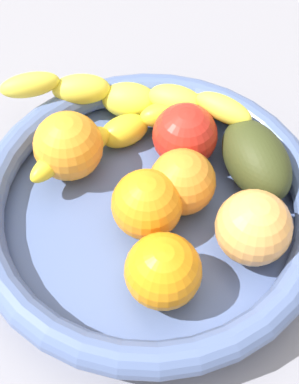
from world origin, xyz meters
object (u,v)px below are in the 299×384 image
fruit_bowl (149,207)px  peach_blush (254,228)px  orange_mid_left (163,271)px  tomato_red (185,136)px  orange_rear (142,204)px  banana_draped_right (128,97)px  orange_mid_right (68,146)px  orange_front (182,182)px  banana_draped_left (127,130)px  avocado_dark (256,160)px

fruit_bowl → peach_blush: peach_blush is taller
fruit_bowl → orange_mid_left: orange_mid_left is taller
orange_mid_left → tomato_red: size_ratio=1.01×
fruit_bowl → orange_rear: bearing=72.7°
banana_draped_right → orange_mid_right: (4.55, 7.53, 0.16)cm
orange_mid_right → banana_draped_right: bearing=-121.1°
orange_front → peach_blush: peach_blush is taller
banana_draped_left → peach_blush: (-12.99, 10.31, 0.97)cm
orange_front → avocado_dark: (-6.70, -3.91, -0.29)cm
fruit_bowl → avocado_dark: size_ratio=3.49×
banana_draped_left → orange_rear: 9.71cm
fruit_bowl → banana_draped_right: size_ratio=1.26×
orange_mid_left → peach_blush: peach_blush is taller
orange_mid_right → orange_rear: bearing=145.8°
banana_draped_left → orange_rear: orange_rear is taller
orange_rear → peach_blush: size_ratio=0.96×
peach_blush → avocado_dark: peach_blush is taller
peach_blush → tomato_red: bearing=-54.0°
fruit_bowl → tomato_red: 7.99cm
banana_draped_left → peach_blush: peach_blush is taller
fruit_bowl → banana_draped_right: bearing=-70.9°
orange_rear → fruit_bowl: bearing=-107.3°
banana_draped_right → orange_mid_left: (-6.30, 19.37, 0.02)cm
orange_rear → peach_blush: bearing=173.7°
avocado_dark → peach_blush: bearing=89.9°
banana_draped_left → banana_draped_right: bearing=-82.4°
banana_draped_right → orange_rear: size_ratio=4.08×
orange_mid_right → tomato_red: (-10.97, -3.16, -0.17)cm
banana_draped_left → orange_mid_right: 6.36cm
banana_draped_right → peach_blush: (-13.50, 14.11, 0.15)cm
banana_draped_left → avocado_dark: 13.21cm
banana_draped_right → orange_mid_left: size_ratio=4.07×
banana_draped_right → banana_draped_left: bearing=97.6°
peach_blush → banana_draped_right: bearing=-46.3°
tomato_red → orange_rear: bearing=71.2°
banana_draped_left → orange_mid_left: 16.64cm
peach_blush → orange_front: bearing=-31.8°
orange_mid_left → peach_blush: size_ratio=0.96×
fruit_bowl → orange_rear: size_ratio=5.13×
banana_draped_left → orange_front: 8.85cm
orange_front → orange_mid_right: orange_mid_right is taller
orange_front → tomato_red: 5.61cm
orange_front → tomato_red: tomato_red is taller
avocado_dark → orange_rear: bearing=34.7°
fruit_bowl → banana_draped_right: 12.43cm
orange_rear → tomato_red: bearing=-108.8°
fruit_bowl → banana_draped_left: bearing=-65.6°
orange_rear → avocado_dark: bearing=-145.3°
avocado_dark → banana_draped_right: bearing=-24.1°
banana_draped_left → orange_rear: (-2.98, 9.20, 0.83)cm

